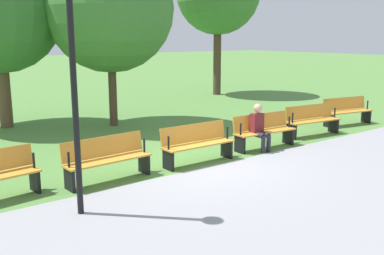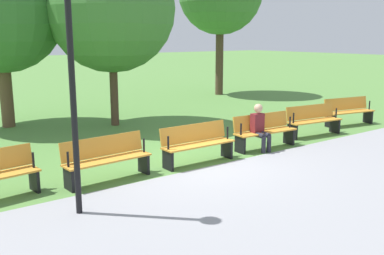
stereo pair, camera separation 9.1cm
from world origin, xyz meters
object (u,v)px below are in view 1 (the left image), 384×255
at_px(bench_1, 312,119).
at_px(bench_4, 107,158).
at_px(bench_3, 197,143).
at_px(tree_1, 110,8).
at_px(bench_0, 347,110).
at_px(lamp_post, 71,36).
at_px(bench_2, 263,130).
at_px(person_seated, 259,126).

relative_size(bench_1, bench_4, 1.01).
xyz_separation_m(bench_3, tree_1, (-0.47, -5.12, 3.26)).
relative_size(bench_0, tree_1, 0.32).
bearing_deg(lamp_post, bench_3, -160.25).
xyz_separation_m(bench_2, bench_4, (4.47, 0.00, 0.00)).
relative_size(person_seated, lamp_post, 0.29).
relative_size(bench_0, bench_2, 1.02).
xyz_separation_m(bench_0, bench_1, (2.21, 0.33, 0.00)).
height_order(tree_1, lamp_post, tree_1).
xyz_separation_m(bench_2, person_seated, (0.29, 0.13, 0.16)).
distance_m(bench_1, bench_3, 4.47).
height_order(bench_4, person_seated, person_seated).
xyz_separation_m(bench_4, person_seated, (-4.18, 0.13, 0.16)).
xyz_separation_m(bench_1, bench_4, (6.69, 0.20, 0.00)).
distance_m(bench_2, lamp_post, 6.20).
bearing_deg(bench_0, bench_3, 15.20).
relative_size(bench_4, lamp_post, 0.44).
bearing_deg(tree_1, lamp_post, 58.93).
height_order(bench_1, bench_2, same).
relative_size(bench_1, lamp_post, 0.45).
height_order(bench_0, bench_4, same).
bearing_deg(bench_0, lamp_post, 20.28).
bearing_deg(bench_1, bench_2, 11.82).
height_order(bench_2, tree_1, tree_1).
bearing_deg(lamp_post, bench_0, -169.86).
relative_size(bench_0, bench_3, 1.03).
height_order(bench_1, tree_1, tree_1).
bearing_deg(bench_3, bench_4, -1.69).
bearing_deg(bench_2, person_seated, 26.91).
bearing_deg(bench_4, person_seated, 174.88).
relative_size(bench_3, tree_1, 0.31).
relative_size(bench_1, bench_3, 1.02).
distance_m(bench_4, tree_1, 6.59).
height_order(bench_2, bench_3, same).
height_order(bench_1, lamp_post, lamp_post).
relative_size(bench_2, bench_4, 1.00).
bearing_deg(bench_0, bench_1, 18.57).
bearing_deg(bench_1, person_seated, 14.09).
bearing_deg(bench_0, bench_2, 16.89).
bearing_deg(tree_1, person_seated, 105.93).
bearing_deg(bench_2, lamp_post, 16.17).
bearing_deg(bench_2, bench_3, 5.07).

